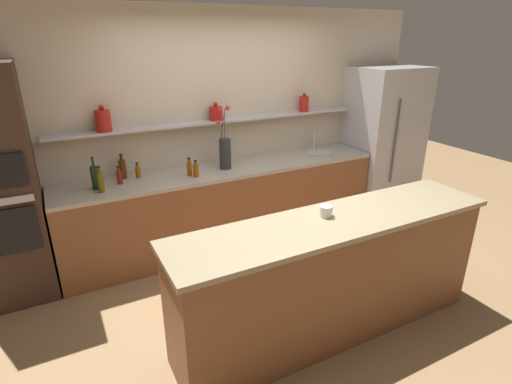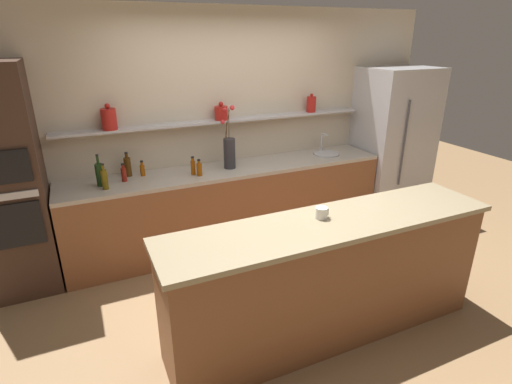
# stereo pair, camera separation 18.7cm
# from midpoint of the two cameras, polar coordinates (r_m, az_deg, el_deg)

# --- Properties ---
(ground_plane) EXTENTS (12.00, 12.00, 0.00)m
(ground_plane) POSITION_cam_midpoint_polar(r_m,az_deg,el_deg) (3.93, 6.61, -14.46)
(ground_plane) COLOR olive
(back_wall_unit) EXTENTS (5.20, 0.28, 2.60)m
(back_wall_unit) POSITION_cam_midpoint_polar(r_m,az_deg,el_deg) (4.72, -2.79, 9.32)
(back_wall_unit) COLOR beige
(back_wall_unit) RESTS_ON ground_plane
(back_counter_unit) EXTENTS (3.62, 0.62, 0.92)m
(back_counter_unit) POSITION_cam_midpoint_polar(r_m,az_deg,el_deg) (4.62, -2.43, -1.97)
(back_counter_unit) COLOR brown
(back_counter_unit) RESTS_ON ground_plane
(island_counter) EXTENTS (2.66, 0.61, 1.02)m
(island_counter) POSITION_cam_midpoint_polar(r_m,az_deg,el_deg) (3.28, 11.88, -12.06)
(island_counter) COLOR brown
(island_counter) RESTS_ON ground_plane
(refrigerator) EXTENTS (0.90, 0.73, 1.93)m
(refrigerator) POSITION_cam_midpoint_polar(r_m,az_deg,el_deg) (5.64, 19.81, 6.57)
(refrigerator) COLOR #B7B7BC
(refrigerator) RESTS_ON ground_plane
(oven_tower) EXTENTS (0.63, 0.64, 2.11)m
(oven_tower) POSITION_cam_midpoint_polar(r_m,az_deg,el_deg) (4.16, -31.12, 0.90)
(oven_tower) COLOR #3D281E
(oven_tower) RESTS_ON ground_plane
(flower_vase) EXTENTS (0.15, 0.15, 0.69)m
(flower_vase) POSITION_cam_midpoint_polar(r_m,az_deg,el_deg) (4.40, -2.61, 5.84)
(flower_vase) COLOR #2D2D33
(flower_vase) RESTS_ON back_counter_unit
(sink_fixture) EXTENTS (0.32, 0.32, 0.25)m
(sink_fixture) POSITION_cam_midpoint_polar(r_m,az_deg,el_deg) (5.05, 11.01, 5.54)
(sink_fixture) COLOR #B7B7BC
(sink_fixture) RESTS_ON back_counter_unit
(bottle_wine_0) EXTENTS (0.08, 0.08, 0.32)m
(bottle_wine_0) POSITION_cam_midpoint_polar(r_m,az_deg,el_deg) (4.13, -20.22, 2.39)
(bottle_wine_0) COLOR #193814
(bottle_wine_0) RESTS_ON back_counter_unit
(bottle_sauce_1) EXTENTS (0.05, 0.05, 0.20)m
(bottle_sauce_1) POSITION_cam_midpoint_polar(r_m,az_deg,el_deg) (4.25, -7.74, 3.57)
(bottle_sauce_1) COLOR #9E4C0A
(bottle_sauce_1) RESTS_ON back_counter_unit
(bottle_spirit_2) EXTENTS (0.07, 0.07, 0.26)m
(bottle_spirit_2) POSITION_cam_midpoint_polar(r_m,az_deg,el_deg) (4.34, -16.69, 3.53)
(bottle_spirit_2) COLOR #4C2D0C
(bottle_spirit_2) RESTS_ON back_counter_unit
(bottle_sauce_3) EXTENTS (0.05, 0.05, 0.19)m
(bottle_sauce_3) POSITION_cam_midpoint_polar(r_m,az_deg,el_deg) (4.20, -17.16, 2.48)
(bottle_sauce_3) COLOR maroon
(bottle_sauce_3) RESTS_ON back_counter_unit
(bottle_sauce_4) EXTENTS (0.06, 0.06, 0.18)m
(bottle_sauce_4) POSITION_cam_midpoint_polar(r_m,az_deg,el_deg) (4.21, -6.85, 3.27)
(bottle_sauce_4) COLOR #9E4C0A
(bottle_sauce_4) RESTS_ON back_counter_unit
(bottle_sauce_5) EXTENTS (0.05, 0.05, 0.16)m
(bottle_sauce_5) POSITION_cam_midpoint_polar(r_m,az_deg,el_deg) (4.32, -14.74, 3.12)
(bottle_sauce_5) COLOR #9E4C0A
(bottle_sauce_5) RESTS_ON back_counter_unit
(bottle_oil_6) EXTENTS (0.06, 0.06, 0.26)m
(bottle_oil_6) POSITION_cam_midpoint_polar(r_m,az_deg,el_deg) (4.03, -19.60, 1.77)
(bottle_oil_6) COLOR brown
(bottle_oil_6) RESTS_ON back_counter_unit
(coffee_mug) EXTENTS (0.11, 0.09, 0.09)m
(coffee_mug) POSITION_cam_midpoint_polar(r_m,az_deg,el_deg) (3.04, 11.08, -2.96)
(coffee_mug) COLOR silver
(coffee_mug) RESTS_ON island_counter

